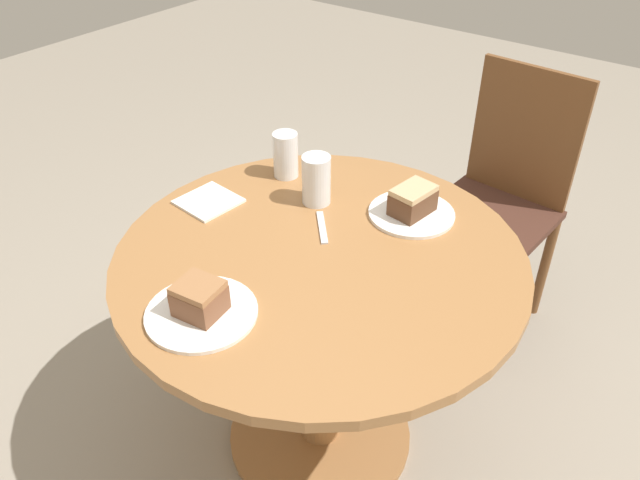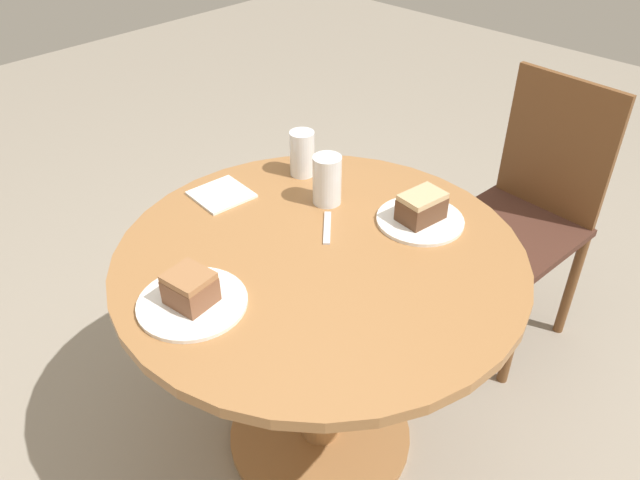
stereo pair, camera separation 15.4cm
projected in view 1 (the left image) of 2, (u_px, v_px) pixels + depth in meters
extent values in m
plane|color=gray|center=(320.00, 435.00, 1.99)|extent=(8.00, 8.00, 0.00)
cylinder|color=#9E6B3D|center=(320.00, 432.00, 1.98)|extent=(0.57, 0.57, 0.03)
cylinder|color=#9E6B3D|center=(320.00, 355.00, 1.78)|extent=(0.12, 0.12, 0.67)
cylinder|color=#9E6B3D|center=(320.00, 258.00, 1.57)|extent=(1.04, 1.04, 0.03)
cylinder|color=brown|center=(409.00, 274.00, 2.30)|extent=(0.04, 0.04, 0.44)
cylinder|color=brown|center=(498.00, 318.00, 2.11)|extent=(0.04, 0.04, 0.44)
cylinder|color=brown|center=(460.00, 231.00, 2.52)|extent=(0.04, 0.04, 0.44)
cylinder|color=brown|center=(544.00, 267.00, 2.33)|extent=(0.04, 0.04, 0.44)
cube|color=#47281E|center=(487.00, 218.00, 2.18)|extent=(0.43, 0.44, 0.03)
cube|color=brown|center=(526.00, 134.00, 2.15)|extent=(0.38, 0.05, 0.48)
cylinder|color=white|center=(411.00, 213.00, 1.70)|extent=(0.23, 0.23, 0.01)
cylinder|color=white|center=(202.00, 313.00, 1.37)|extent=(0.25, 0.25, 0.01)
cube|color=brown|center=(413.00, 202.00, 1.68)|extent=(0.10, 0.13, 0.06)
cube|color=tan|center=(414.00, 190.00, 1.65)|extent=(0.10, 0.13, 0.02)
cube|color=brown|center=(200.00, 301.00, 1.35)|extent=(0.11, 0.10, 0.06)
cube|color=#9E6B42|center=(198.00, 287.00, 1.33)|extent=(0.11, 0.10, 0.02)
cylinder|color=silver|center=(316.00, 186.00, 1.73)|extent=(0.07, 0.07, 0.10)
cylinder|color=white|center=(316.00, 180.00, 1.71)|extent=(0.08, 0.08, 0.14)
cylinder|color=silver|center=(286.00, 162.00, 1.85)|extent=(0.07, 0.07, 0.09)
cylinder|color=white|center=(286.00, 155.00, 1.84)|extent=(0.07, 0.07, 0.14)
cube|color=white|center=(208.00, 201.00, 1.75)|extent=(0.16, 0.16, 0.01)
cube|color=silver|center=(322.00, 227.00, 1.65)|extent=(0.11, 0.12, 0.00)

